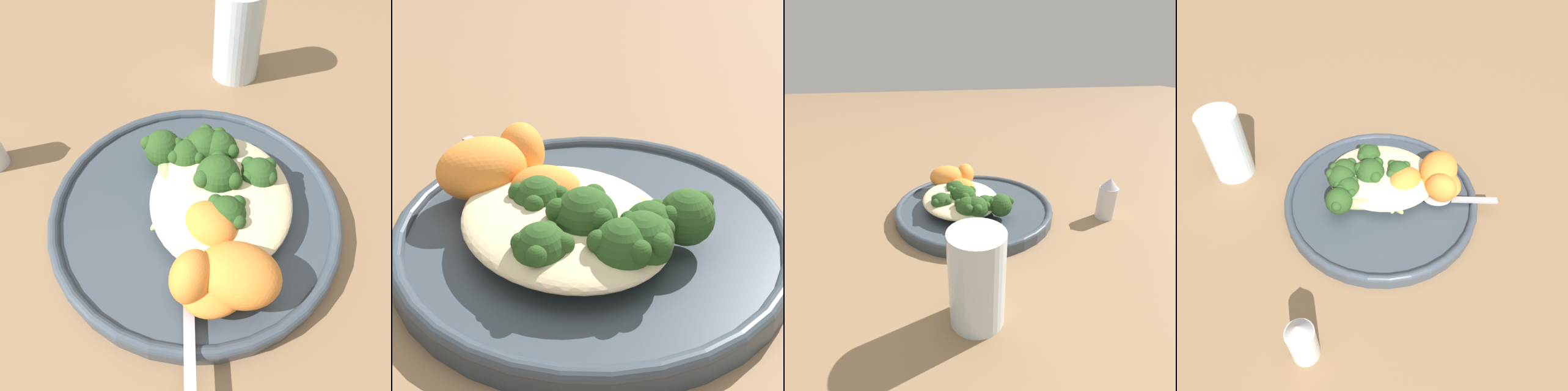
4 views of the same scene
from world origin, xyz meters
The scene contains 17 objects.
ground_plane centered at (0.00, 0.00, 0.00)m, with size 4.00×4.00×0.00m, color #846647.
plate centered at (0.02, 0.01, 0.01)m, with size 0.29×0.29×0.02m.
quinoa_mound centered at (0.02, 0.04, 0.03)m, with size 0.16×0.14×0.02m, color beige.
broccoli_stalk_0 centered at (0.04, 0.03, 0.04)m, with size 0.04×0.09×0.04m.
broccoli_stalk_1 centered at (0.00, 0.06, 0.04)m, with size 0.08×0.11×0.04m.
broccoli_stalk_2 centered at (0.01, 0.03, 0.04)m, with size 0.08×0.08×0.04m.
broccoli_stalk_3 centered at (-0.03, 0.03, 0.04)m, with size 0.11×0.07×0.04m.
broccoli_stalk_4 centered at (-0.02, 0.01, 0.04)m, with size 0.12×0.06×0.04m.
broccoli_stalk_5 centered at (-0.01, 0.00, 0.04)m, with size 0.10×0.04×0.04m.
broccoli_stalk_6 centered at (-0.02, -0.02, 0.04)m, with size 0.11×0.05×0.04m.
sweet_potato_chunk_0 centered at (0.05, 0.03, 0.04)m, with size 0.05×0.04×0.03m, color orange.
sweet_potato_chunk_1 centered at (0.10, 0.04, 0.04)m, with size 0.07×0.06×0.03m, color orange.
sweet_potato_chunk_2 centered at (0.10, 0.05, 0.04)m, with size 0.07×0.06×0.05m, color orange.
sweet_potato_chunk_3 centered at (0.10, 0.01, 0.04)m, with size 0.04×0.04×0.05m, color orange.
spoon centered at (0.11, 0.01, 0.03)m, with size 0.11×0.03×0.01m.
water_glass centered at (-0.23, 0.05, 0.06)m, with size 0.06×0.06×0.11m, color silver.
salt_shaker centered at (-0.04, -0.22, 0.04)m, with size 0.03×0.03×0.08m.
Camera 3 is at (-0.48, 0.10, 0.28)m, focal length 28.00 mm.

